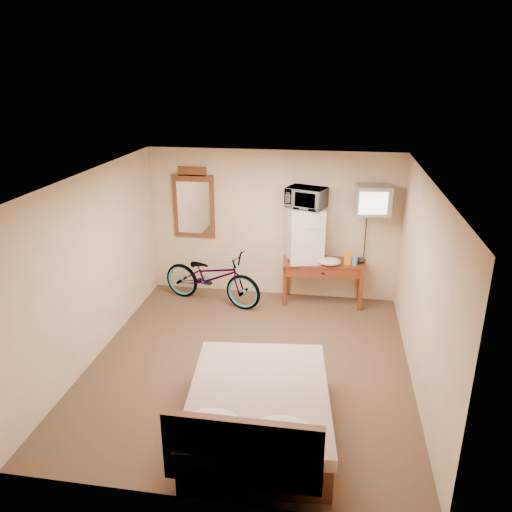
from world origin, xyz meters
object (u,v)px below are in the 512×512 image
object	(u,v)px
desk	(323,269)
bed	(258,413)
mini_fridge	(305,234)
blue_cup	(355,261)
bicycle	(212,277)
crt_television	(373,200)
microwave	(306,198)
wall_mirror	(194,204)

from	to	relation	value
desk	bed	world-z (taller)	bed
mini_fridge	blue_cup	distance (m)	0.90
blue_cup	bicycle	world-z (taller)	bicycle
bed	crt_television	bearing A→B (deg)	69.65
desk	microwave	xyz separation A→B (m)	(-0.32, 0.03, 1.18)
desk	crt_television	xyz separation A→B (m)	(0.70, 0.02, 1.18)
wall_mirror	bed	size ratio (longest dim) A/B	0.58
bicycle	desk	bearing A→B (deg)	-66.95
desk	microwave	distance (m)	1.22
mini_fridge	microwave	world-z (taller)	microwave
bed	mini_fridge	bearing A→B (deg)	85.99
wall_mirror	bicycle	distance (m)	1.28
crt_television	bed	distance (m)	3.93
blue_cup	bicycle	size ratio (longest dim) A/B	0.08
mini_fridge	blue_cup	size ratio (longest dim) A/B	6.00
wall_mirror	desk	bearing A→B (deg)	-6.94
crt_television	blue_cup	bearing A→B (deg)	-157.69
mini_fridge	crt_television	size ratio (longest dim) A/B	1.42
crt_television	bed	bearing A→B (deg)	-110.35
microwave	blue_cup	distance (m)	1.28
bicycle	bed	size ratio (longest dim) A/B	0.85
microwave	blue_cup	xyz separation A→B (m)	(0.82, -0.09, -0.98)
microwave	bed	bearing A→B (deg)	-73.62
blue_cup	crt_television	world-z (taller)	crt_television
wall_mirror	bed	world-z (taller)	wall_mirror
wall_mirror	bicycle	world-z (taller)	wall_mirror
mini_fridge	wall_mirror	world-z (taller)	wall_mirror
microwave	wall_mirror	distance (m)	1.94
crt_television	mini_fridge	bearing A→B (deg)	179.51
blue_cup	bed	world-z (taller)	bed
mini_fridge	bicycle	size ratio (longest dim) A/B	0.50
desk	microwave	bearing A→B (deg)	174.89
wall_mirror	bicycle	size ratio (longest dim) A/B	0.68
desk	mini_fridge	size ratio (longest dim) A/B	1.53
wall_mirror	bicycle	bearing A→B (deg)	-51.78
mini_fridge	crt_television	distance (m)	1.19
bed	desk	bearing A→B (deg)	80.53
blue_cup	bed	xyz separation A→B (m)	(-1.06, -3.32, -0.53)
desk	blue_cup	size ratio (longest dim) A/B	9.21
mini_fridge	wall_mirror	xyz separation A→B (m)	(-1.91, 0.24, 0.37)
desk	bed	size ratio (longest dim) A/B	0.65
wall_mirror	bed	bearing A→B (deg)	-65.39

